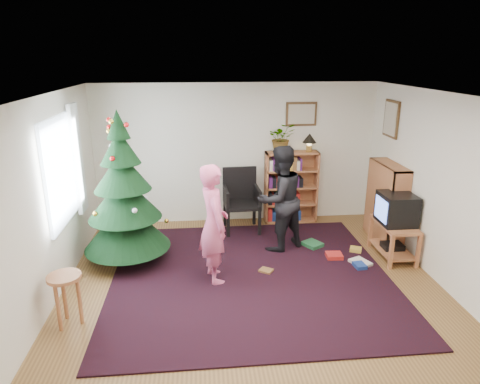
{
  "coord_description": "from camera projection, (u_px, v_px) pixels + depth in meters",
  "views": [
    {
      "loc": [
        -0.67,
        -4.97,
        2.95
      ],
      "look_at": [
        -0.11,
        0.74,
        1.1
      ],
      "focal_mm": 32.0,
      "sensor_mm": 36.0,
      "label": 1
    }
  ],
  "objects": [
    {
      "name": "floor",
      "position": [
        254.0,
        287.0,
        5.68
      ],
      "size": [
        5.0,
        5.0,
        0.0
      ],
      "primitive_type": "plane",
      "color": "brown",
      "rests_on": "ground"
    },
    {
      "name": "ceiling",
      "position": [
        256.0,
        96.0,
        4.91
      ],
      "size": [
        5.0,
        5.0,
        0.0
      ],
      "primitive_type": "plane",
      "rotation": [
        3.14,
        0.0,
        0.0
      ],
      "color": "white",
      "rests_on": "wall_back"
    },
    {
      "name": "wall_back",
      "position": [
        236.0,
        154.0,
        7.66
      ],
      "size": [
        5.0,
        0.02,
        2.5
      ],
      "primitive_type": "cube",
      "color": "silver",
      "rests_on": "floor"
    },
    {
      "name": "wall_front",
      "position": [
        302.0,
        315.0,
        2.92
      ],
      "size": [
        5.0,
        0.02,
        2.5
      ],
      "primitive_type": "cube",
      "color": "silver",
      "rests_on": "floor"
    },
    {
      "name": "wall_left",
      "position": [
        45.0,
        205.0,
        5.06
      ],
      "size": [
        0.02,
        5.0,
        2.5
      ],
      "primitive_type": "cube",
      "color": "silver",
      "rests_on": "floor"
    },
    {
      "name": "wall_right",
      "position": [
        446.0,
        192.0,
        5.53
      ],
      "size": [
        0.02,
        5.0,
        2.5
      ],
      "primitive_type": "cube",
      "color": "silver",
      "rests_on": "floor"
    },
    {
      "name": "rug",
      "position": [
        251.0,
        276.0,
        5.96
      ],
      "size": [
        3.8,
        3.6,
        0.02
      ],
      "primitive_type": "cube",
      "color": "black",
      "rests_on": "floor"
    },
    {
      "name": "window_pane",
      "position": [
        60.0,
        172.0,
        5.55
      ],
      "size": [
        0.04,
        1.2,
        1.4
      ],
      "primitive_type": "cube",
      "color": "silver",
      "rests_on": "wall_left"
    },
    {
      "name": "curtain",
      "position": [
        78.0,
        159.0,
        6.22
      ],
      "size": [
        0.06,
        0.35,
        1.6
      ],
      "primitive_type": "cube",
      "color": "white",
      "rests_on": "wall_left"
    },
    {
      "name": "picture_back",
      "position": [
        301.0,
        114.0,
        7.53
      ],
      "size": [
        0.55,
        0.03,
        0.42
      ],
      "color": "#4C3319",
      "rests_on": "wall_back"
    },
    {
      "name": "picture_right",
      "position": [
        391.0,
        119.0,
        6.97
      ],
      "size": [
        0.03,
        0.5,
        0.6
      ],
      "color": "#4C3319",
      "rests_on": "wall_right"
    },
    {
      "name": "christmas_tree",
      "position": [
        124.0,
        202.0,
        6.11
      ],
      "size": [
        1.24,
        1.24,
        2.26
      ],
      "rotation": [
        0.0,
        0.0,
        -0.04
      ],
      "color": "#3F2816",
      "rests_on": "rug"
    },
    {
      "name": "bookshelf_back",
      "position": [
        291.0,
        186.0,
        7.78
      ],
      "size": [
        0.95,
        0.3,
        1.3
      ],
      "color": "#A35F3A",
      "rests_on": "floor"
    },
    {
      "name": "bookshelf_right",
      "position": [
        386.0,
        202.0,
        6.95
      ],
      "size": [
        0.3,
        0.95,
        1.3
      ],
      "rotation": [
        0.0,
        0.0,
        1.57
      ],
      "color": "#A35F3A",
      "rests_on": "floor"
    },
    {
      "name": "tv_stand",
      "position": [
        393.0,
        237.0,
        6.45
      ],
      "size": [
        0.46,
        0.83,
        0.55
      ],
      "color": "#A35F3A",
      "rests_on": "floor"
    },
    {
      "name": "crt_tv",
      "position": [
        397.0,
        209.0,
        6.31
      ],
      "size": [
        0.48,
        0.52,
        0.45
      ],
      "color": "black",
      "rests_on": "tv_stand"
    },
    {
      "name": "armchair",
      "position": [
        241.0,
        197.0,
        7.44
      ],
      "size": [
        0.62,
        0.62,
        1.09
      ],
      "rotation": [
        0.0,
        0.0,
        0.04
      ],
      "color": "black",
      "rests_on": "rug"
    },
    {
      "name": "stool",
      "position": [
        65.0,
        287.0,
        4.77
      ],
      "size": [
        0.37,
        0.37,
        0.62
      ],
      "color": "#A35F3A",
      "rests_on": "floor"
    },
    {
      "name": "person_standing",
      "position": [
        214.0,
        224.0,
        5.65
      ],
      "size": [
        0.52,
        0.67,
        1.63
      ],
      "primitive_type": "imported",
      "rotation": [
        0.0,
        0.0,
        1.81
      ],
      "color": "#CC5179",
      "rests_on": "rug"
    },
    {
      "name": "person_by_chair",
      "position": [
        280.0,
        199.0,
        6.57
      ],
      "size": [
        1.01,
        0.95,
        1.66
      ],
      "primitive_type": "imported",
      "rotation": [
        0.0,
        0.0,
        3.66
      ],
      "color": "black",
      "rests_on": "rug"
    },
    {
      "name": "potted_plant",
      "position": [
        282.0,
        138.0,
        7.49
      ],
      "size": [
        0.47,
        0.4,
        0.52
      ],
      "primitive_type": "imported",
      "rotation": [
        0.0,
        0.0,
        -0.0
      ],
      "color": "gray",
      "rests_on": "bookshelf_back"
    },
    {
      "name": "table_lamp",
      "position": [
        309.0,
        139.0,
        7.55
      ],
      "size": [
        0.25,
        0.25,
        0.33
      ],
      "color": "#A57F33",
      "rests_on": "bookshelf_back"
    },
    {
      "name": "floor_clutter",
      "position": [
        332.0,
        258.0,
        6.42
      ],
      "size": [
        1.7,
        0.98,
        0.08
      ],
      "color": "#A51E19",
      "rests_on": "rug"
    }
  ]
}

